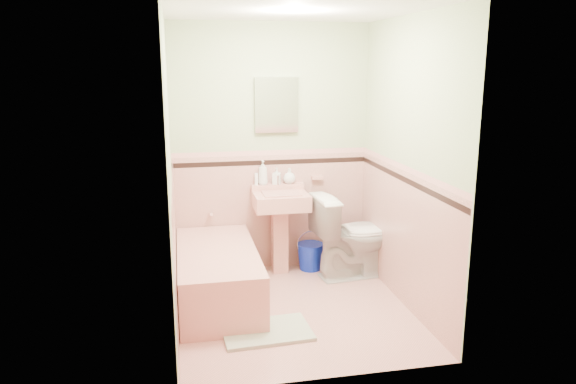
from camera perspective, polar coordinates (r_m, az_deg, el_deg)
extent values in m
plane|color=#D6968C|center=(4.91, 0.59, -12.11)|extent=(2.20, 2.20, 0.00)
plane|color=white|center=(4.46, 0.67, 18.38)|extent=(2.20, 2.20, 0.00)
plane|color=beige|center=(5.58, -1.74, 4.44)|extent=(2.50, 0.00, 2.50)
plane|color=beige|center=(3.47, 4.43, -0.93)|extent=(2.50, 0.00, 2.50)
plane|color=beige|center=(4.42, -12.15, 1.85)|extent=(0.00, 2.50, 2.50)
plane|color=beige|center=(4.82, 12.34, 2.77)|extent=(0.00, 2.50, 2.50)
plane|color=#D89C91|center=(5.71, -1.67, -2.04)|extent=(2.00, 0.00, 2.00)
plane|color=#D89C91|center=(3.70, 4.20, -10.71)|extent=(2.00, 0.00, 2.00)
plane|color=#D89C91|center=(4.59, -11.61, -6.12)|extent=(0.00, 2.20, 2.20)
plane|color=#D89C91|center=(4.97, 11.85, -4.62)|extent=(0.00, 2.20, 2.20)
plane|color=black|center=(5.59, -1.70, 3.09)|extent=(2.00, 0.00, 2.00)
plane|color=black|center=(3.52, 4.31, -2.91)|extent=(2.00, 0.00, 2.00)
plane|color=black|center=(4.45, -11.84, 0.22)|extent=(0.00, 2.20, 2.20)
plane|color=black|center=(4.84, 12.07, 1.25)|extent=(0.00, 2.20, 2.20)
plane|color=#D6948F|center=(5.57, -1.70, 4.11)|extent=(2.00, 0.00, 2.00)
plane|color=#D6948F|center=(3.50, 4.34, -1.33)|extent=(2.00, 0.00, 2.00)
plane|color=#D6948F|center=(4.43, -11.90, 1.48)|extent=(0.00, 2.20, 2.20)
plane|color=#D6948F|center=(4.82, 12.13, 2.41)|extent=(0.00, 2.20, 2.20)
cube|color=tan|center=(5.04, -7.31, -8.74)|extent=(0.70, 1.50, 0.45)
cylinder|color=silver|center=(5.59, -7.99, -2.16)|extent=(0.04, 0.12, 0.04)
cylinder|color=silver|center=(5.55, -1.03, 1.24)|extent=(0.02, 0.02, 0.10)
cube|color=white|center=(5.51, -1.20, 9.04)|extent=(0.44, 0.04, 0.54)
cube|color=tan|center=(5.69, 3.02, 1.53)|extent=(0.11, 0.07, 0.04)
imported|color=#B2B2B2|center=(5.55, -2.63, 2.03)|extent=(0.11, 0.11, 0.25)
imported|color=#B2B2B2|center=(5.58, -1.20, 1.69)|extent=(0.10, 0.10, 0.17)
imported|color=#B2B2B2|center=(5.60, 0.15, 1.69)|extent=(0.15, 0.15, 0.16)
cylinder|color=white|center=(5.55, -3.32, 1.35)|extent=(0.05, 0.05, 0.12)
imported|color=white|center=(5.53, 6.92, -4.48)|extent=(0.89, 0.57, 0.86)
cube|color=#9AA58A|center=(4.52, -2.25, -14.26)|extent=(0.72, 0.50, 0.03)
cube|color=#BF1E59|center=(4.56, -2.91, -13.36)|extent=(0.16, 0.11, 0.06)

